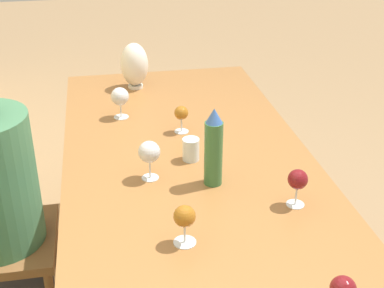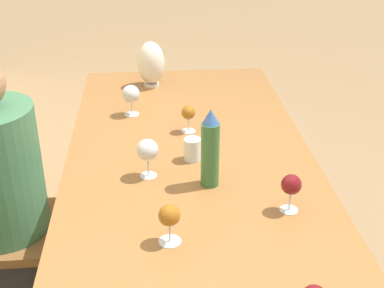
{
  "view_description": "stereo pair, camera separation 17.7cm",
  "coord_description": "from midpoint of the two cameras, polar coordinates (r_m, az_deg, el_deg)",
  "views": [
    {
      "loc": [
        -1.58,
        0.33,
        1.81
      ],
      "look_at": [
        0.19,
        0.0,
        0.87
      ],
      "focal_mm": 50.0,
      "sensor_mm": 36.0,
      "label": 1
    },
    {
      "loc": [
        -1.61,
        0.15,
        1.81
      ],
      "look_at": [
        0.19,
        0.0,
        0.87
      ],
      "focal_mm": 50.0,
      "sensor_mm": 36.0,
      "label": 2
    }
  ],
  "objects": [
    {
      "name": "wine_glass_3",
      "position": [
        1.63,
        -3.93,
        -7.92
      ],
      "size": [
        0.07,
        0.07,
        0.13
      ],
      "color": "silver",
      "rests_on": "dining_table"
    },
    {
      "name": "vase",
      "position": [
        2.83,
        -7.97,
        8.34
      ],
      "size": [
        0.14,
        0.14,
        0.24
      ],
      "color": "silver",
      "rests_on": "dining_table"
    },
    {
      "name": "wine_glass_2",
      "position": [
        2.32,
        -3.33,
        3.19
      ],
      "size": [
        0.06,
        0.06,
        0.12
      ],
      "color": "silver",
      "rests_on": "dining_table"
    },
    {
      "name": "water_bottle",
      "position": [
        1.9,
        -0.34,
        -0.5
      ],
      "size": [
        0.07,
        0.07,
        0.3
      ],
      "color": "#336638",
      "rests_on": "dining_table"
    },
    {
      "name": "wine_glass_1",
      "position": [
        1.82,
        8.5,
        -3.92
      ],
      "size": [
        0.07,
        0.07,
        0.14
      ],
      "color": "silver",
      "rests_on": "dining_table"
    },
    {
      "name": "dining_table",
      "position": [
        1.95,
        -1.56,
        -7.01
      ],
      "size": [
        2.62,
        1.0,
        0.77
      ],
      "color": "#936033",
      "rests_on": "ground_plane"
    },
    {
      "name": "wine_glass_4",
      "position": [
        1.97,
        -7.15,
        -0.97
      ],
      "size": [
        0.08,
        0.08,
        0.15
      ],
      "color": "silver",
      "rests_on": "dining_table"
    },
    {
      "name": "water_tumbler",
      "position": [
        2.11,
        -2.52,
        -0.63
      ],
      "size": [
        0.07,
        0.07,
        0.09
      ],
      "color": "silver",
      "rests_on": "dining_table"
    },
    {
      "name": "wine_glass_6",
      "position": [
        2.49,
        -9.73,
        4.93
      ],
      "size": [
        0.08,
        0.08,
        0.15
      ],
      "color": "silver",
      "rests_on": "dining_table"
    }
  ]
}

